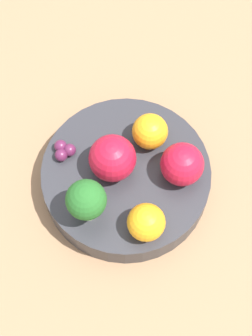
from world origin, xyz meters
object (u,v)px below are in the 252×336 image
(orange_back, at_px, (150,131))
(apple_green, at_px, (112,158))
(bowl, at_px, (126,178))
(grape_cluster, at_px, (64,150))
(broccoli, at_px, (86,201))
(orange_front, at_px, (146,222))
(apple_red, at_px, (182,164))

(orange_back, bearing_deg, apple_green, 86.52)
(bowl, height_order, orange_back, orange_back)
(bowl, xyz_separation_m, orange_back, (0.01, -0.05, 0.04))
(bowl, bearing_deg, orange_back, -78.27)
(grape_cluster, bearing_deg, broccoli, 157.66)
(orange_front, bearing_deg, bowl, -27.07)
(orange_back, bearing_deg, grape_cluster, 55.59)
(apple_red, xyz_separation_m, grape_cluster, (0.11, 0.08, -0.02))
(bowl, bearing_deg, apple_red, -136.61)
(broccoli, bearing_deg, grape_cluster, -22.34)
(apple_green, distance_m, grape_cluster, 0.06)
(apple_red, distance_m, orange_back, 0.06)
(broccoli, distance_m, grape_cluster, 0.09)
(apple_red, distance_m, grape_cluster, 0.14)
(broccoli, bearing_deg, apple_green, -70.39)
(apple_green, relative_size, orange_back, 1.28)
(apple_red, distance_m, apple_green, 0.08)
(orange_back, relative_size, grape_cluster, 1.59)
(apple_green, xyz_separation_m, grape_cluster, (0.05, 0.03, -0.02))
(orange_front, bearing_deg, broccoli, 29.72)
(broccoli, distance_m, apple_red, 0.12)
(bowl, distance_m, apple_red, 0.08)
(apple_red, bearing_deg, orange_front, 104.02)
(apple_red, height_order, apple_green, apple_green)
(bowl, bearing_deg, broccoli, 96.12)
(apple_red, xyz_separation_m, orange_back, (0.06, -0.01, -0.00))
(broccoli, relative_size, apple_red, 1.28)
(broccoli, xyz_separation_m, orange_back, (0.02, -0.12, -0.02))
(bowl, height_order, grape_cluster, grape_cluster)
(apple_red, relative_size, orange_back, 1.18)
(apple_red, bearing_deg, broccoli, 70.53)
(apple_green, height_order, orange_front, apple_green)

